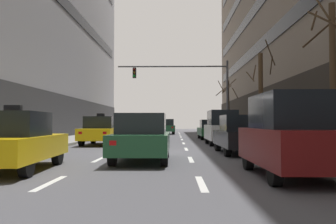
{
  "coord_description": "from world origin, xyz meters",
  "views": [
    {
      "loc": [
        1.08,
        -15.71,
        1.32
      ],
      "look_at": [
        0.36,
        22.64,
        2.49
      ],
      "focal_mm": 37.71,
      "sensor_mm": 36.0,
      "label": 1
    }
  ],
  "objects_px": {
    "taxi_driving_0": "(138,127)",
    "car_driving_2": "(166,127)",
    "taxi_driving_5": "(101,131)",
    "car_driving_3": "(134,125)",
    "taxi_driving_4": "(15,142)",
    "street_tree_3": "(261,95)",
    "car_parked_0": "(290,135)",
    "street_tree_1": "(332,70)",
    "car_parked_2": "(222,128)",
    "car_parked_3": "(210,130)",
    "car_driving_1": "(142,138)",
    "pedestrian_0": "(277,127)",
    "car_parked_1": "(241,135)",
    "street_tree_2": "(228,106)",
    "traffic_signal_0": "(193,84)"
  },
  "relations": [
    {
      "from": "car_driving_3",
      "to": "car_parked_0",
      "type": "relative_size",
      "value": 1.07
    },
    {
      "from": "taxi_driving_4",
      "to": "car_parked_0",
      "type": "height_order",
      "value": "car_parked_0"
    },
    {
      "from": "car_driving_2",
      "to": "car_parked_2",
      "type": "height_order",
      "value": "car_parked_2"
    },
    {
      "from": "taxi_driving_4",
      "to": "street_tree_1",
      "type": "height_order",
      "value": "street_tree_1"
    },
    {
      "from": "street_tree_1",
      "to": "car_parked_2",
      "type": "bearing_deg",
      "value": 105.27
    },
    {
      "from": "car_driving_3",
      "to": "traffic_signal_0",
      "type": "height_order",
      "value": "traffic_signal_0"
    },
    {
      "from": "taxi_driving_4",
      "to": "street_tree_3",
      "type": "xyz_separation_m",
      "value": [
        9.76,
        12.19,
        2.21
      ]
    },
    {
      "from": "car_parked_3",
      "to": "pedestrian_0",
      "type": "xyz_separation_m",
      "value": [
        2.92,
        -8.45,
        0.31
      ]
    },
    {
      "from": "car_driving_1",
      "to": "car_parked_2",
      "type": "bearing_deg",
      "value": 66.52
    },
    {
      "from": "taxi_driving_5",
      "to": "street_tree_3",
      "type": "xyz_separation_m",
      "value": [
        9.72,
        0.89,
        2.18
      ]
    },
    {
      "from": "taxi_driving_0",
      "to": "street_tree_3",
      "type": "xyz_separation_m",
      "value": [
        9.82,
        -21.09,
        2.17
      ]
    },
    {
      "from": "car_parked_3",
      "to": "street_tree_1",
      "type": "xyz_separation_m",
      "value": [
        2.5,
        -16.33,
        2.32
      ]
    },
    {
      "from": "taxi_driving_4",
      "to": "car_parked_0",
      "type": "distance_m",
      "value": 7.32
    },
    {
      "from": "car_parked_1",
      "to": "street_tree_3",
      "type": "bearing_deg",
      "value": 69.58
    },
    {
      "from": "car_driving_2",
      "to": "car_parked_3",
      "type": "bearing_deg",
      "value": -73.38
    },
    {
      "from": "taxi_driving_4",
      "to": "traffic_signal_0",
      "type": "bearing_deg",
      "value": 72.57
    },
    {
      "from": "taxi_driving_4",
      "to": "pedestrian_0",
      "type": "relative_size",
      "value": 2.72
    },
    {
      "from": "taxi_driving_5",
      "to": "taxi_driving_4",
      "type": "bearing_deg",
      "value": -90.18
    },
    {
      "from": "taxi_driving_0",
      "to": "car_driving_2",
      "type": "relative_size",
      "value": 0.97
    },
    {
      "from": "car_driving_3",
      "to": "taxi_driving_5",
      "type": "height_order",
      "value": "car_driving_3"
    },
    {
      "from": "taxi_driving_5",
      "to": "traffic_signal_0",
      "type": "xyz_separation_m",
      "value": [
        5.91,
        7.62,
        3.65
      ]
    },
    {
      "from": "car_driving_3",
      "to": "car_parked_0",
      "type": "height_order",
      "value": "car_driving_3"
    },
    {
      "from": "taxi_driving_5",
      "to": "car_driving_3",
      "type": "bearing_deg",
      "value": 89.79
    },
    {
      "from": "car_parked_3",
      "to": "car_driving_1",
      "type": "bearing_deg",
      "value": -103.65
    },
    {
      "from": "car_driving_1",
      "to": "car_parked_0",
      "type": "relative_size",
      "value": 1.04
    },
    {
      "from": "taxi_driving_5",
      "to": "car_parked_0",
      "type": "height_order",
      "value": "car_parked_0"
    },
    {
      "from": "car_driving_2",
      "to": "car_parked_0",
      "type": "relative_size",
      "value": 1.12
    },
    {
      "from": "taxi_driving_5",
      "to": "street_tree_1",
      "type": "xyz_separation_m",
      "value": [
        9.72,
        -9.0,
        2.26
      ]
    },
    {
      "from": "traffic_signal_0",
      "to": "street_tree_2",
      "type": "relative_size",
      "value": 1.58
    },
    {
      "from": "car_driving_2",
      "to": "street_tree_2",
      "type": "height_order",
      "value": "street_tree_2"
    },
    {
      "from": "traffic_signal_0",
      "to": "car_parked_0",
      "type": "bearing_deg",
      "value": -86.23
    },
    {
      "from": "car_parked_1",
      "to": "car_parked_0",
      "type": "bearing_deg",
      "value": -90.01
    },
    {
      "from": "car_parked_3",
      "to": "street_tree_2",
      "type": "relative_size",
      "value": 0.74
    },
    {
      "from": "car_parked_3",
      "to": "traffic_signal_0",
      "type": "xyz_separation_m",
      "value": [
        -1.31,
        0.29,
        3.71
      ]
    },
    {
      "from": "car_parked_1",
      "to": "car_parked_2",
      "type": "distance_m",
      "value": 5.99
    },
    {
      "from": "car_parked_3",
      "to": "street_tree_2",
      "type": "bearing_deg",
      "value": 70.63
    },
    {
      "from": "car_parked_1",
      "to": "street_tree_2",
      "type": "bearing_deg",
      "value": 82.99
    },
    {
      "from": "car_parked_2",
      "to": "street_tree_1",
      "type": "relative_size",
      "value": 0.72
    },
    {
      "from": "street_tree_1",
      "to": "taxi_driving_4",
      "type": "bearing_deg",
      "value": -166.72
    },
    {
      "from": "car_parked_0",
      "to": "pedestrian_0",
      "type": "relative_size",
      "value": 2.59
    },
    {
      "from": "car_driving_1",
      "to": "car_parked_0",
      "type": "distance_m",
      "value": 5.17
    },
    {
      "from": "taxi_driving_4",
      "to": "street_tree_3",
      "type": "distance_m",
      "value": 15.77
    },
    {
      "from": "car_driving_3",
      "to": "taxi_driving_4",
      "type": "bearing_deg",
      "value": -90.2
    },
    {
      "from": "taxi_driving_5",
      "to": "street_tree_1",
      "type": "relative_size",
      "value": 0.77
    },
    {
      "from": "car_driving_1",
      "to": "street_tree_3",
      "type": "distance_m",
      "value": 11.96
    },
    {
      "from": "car_parked_2",
      "to": "car_driving_1",
      "type": "bearing_deg",
      "value": -113.48
    },
    {
      "from": "car_driving_3",
      "to": "street_tree_3",
      "type": "relative_size",
      "value": 0.73
    },
    {
      "from": "traffic_signal_0",
      "to": "street_tree_1",
      "type": "bearing_deg",
      "value": -77.09
    },
    {
      "from": "car_driving_2",
      "to": "car_parked_3",
      "type": "height_order",
      "value": "car_driving_2"
    },
    {
      "from": "car_driving_3",
      "to": "taxi_driving_5",
      "type": "distance_m",
      "value": 16.03
    }
  ]
}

